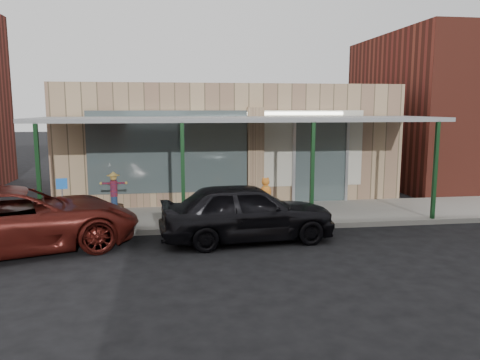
{
  "coord_description": "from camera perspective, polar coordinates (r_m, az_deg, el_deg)",
  "views": [
    {
      "loc": [
        -2.03,
        -10.39,
        3.39
      ],
      "look_at": [
        -0.18,
        2.6,
        1.35
      ],
      "focal_mm": 35.0,
      "sensor_mm": 36.0,
      "label": 1
    }
  ],
  "objects": [
    {
      "name": "barrel_pumpkin",
      "position": [
        13.75,
        -1.05,
        -3.73
      ],
      "size": [
        0.75,
        0.75,
        0.72
      ],
      "rotation": [
        0.0,
        0.0,
        -0.28
      ],
      "color": "#43271B",
      "rests_on": "sidewalk"
    },
    {
      "name": "ground",
      "position": [
        11.12,
        2.85,
        -8.94
      ],
      "size": [
        120.0,
        120.0,
        0.0
      ],
      "primitive_type": "plane",
      "color": "black",
      "rests_on": "ground"
    },
    {
      "name": "car_maroon",
      "position": [
        12.29,
        -25.43,
        -4.33
      ],
      "size": [
        6.13,
        4.28,
        1.55
      ],
      "primitive_type": "imported",
      "rotation": [
        0.0,
        0.0,
        1.91
      ],
      "color": "#4C130F",
      "rests_on": "ground"
    },
    {
      "name": "parked_sedan",
      "position": [
        11.99,
        0.87,
        -3.86
      ],
      "size": [
        4.58,
        2.17,
        1.52
      ],
      "rotation": [
        0.0,
        0.0,
        1.66
      ],
      "color": "black",
      "rests_on": "ground"
    },
    {
      "name": "handicap_sign",
      "position": [
        13.34,
        -20.83,
        -1.91
      ],
      "size": [
        0.29,
        0.06,
        1.38
      ],
      "rotation": [
        0.0,
        0.0,
        0.16
      ],
      "color": "gray",
      "rests_on": "sidewalk"
    },
    {
      "name": "barrel_scarecrow",
      "position": [
        14.55,
        -15.07,
        -2.52
      ],
      "size": [
        0.82,
        0.62,
        1.36
      ],
      "rotation": [
        0.0,
        0.0,
        0.2
      ],
      "color": "#43271B",
      "rests_on": "sidewalk"
    },
    {
      "name": "sidewalk",
      "position": [
        14.52,
        0.15,
        -4.38
      ],
      "size": [
        40.0,
        3.2,
        0.15
      ],
      "primitive_type": "cube",
      "color": "gray",
      "rests_on": "ground"
    },
    {
      "name": "storefront",
      "position": [
        18.71,
        -1.86,
        4.83
      ],
      "size": [
        12.0,
        6.25,
        4.2
      ],
      "color": "tan",
      "rests_on": "ground"
    },
    {
      "name": "awning",
      "position": [
        14.11,
        0.18,
        7.27
      ],
      "size": [
        12.0,
        3.0,
        3.04
      ],
      "color": "slate",
      "rests_on": "ground"
    },
    {
      "name": "block_buildings_near",
      "position": [
        20.01,
        3.59,
        9.87
      ],
      "size": [
        61.0,
        8.0,
        8.0
      ],
      "color": "maroon",
      "rests_on": "ground"
    }
  ]
}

